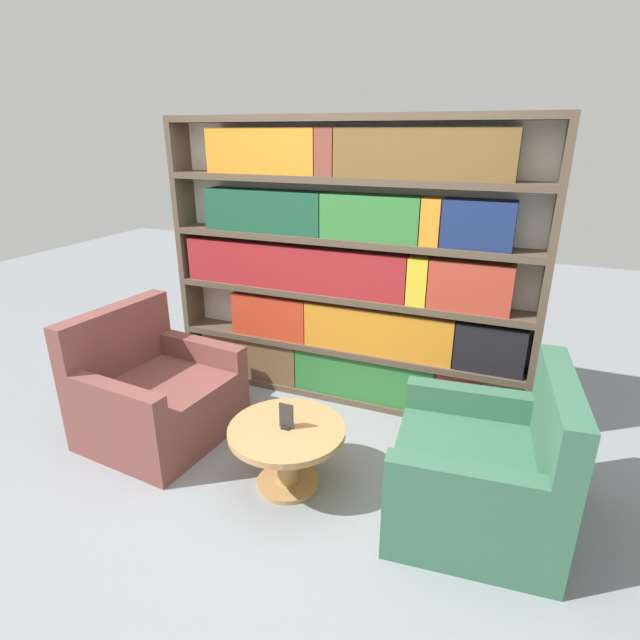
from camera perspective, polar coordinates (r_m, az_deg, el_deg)
The scene contains 6 objects.
ground_plane at distance 3.23m, azimuth -6.53°, elevation -19.70°, with size 14.00×14.00×0.00m, color gray.
bookshelf at distance 3.88m, azimuth 2.94°, elevation 5.52°, with size 2.90×0.30×2.20m.
armchair_left at distance 3.82m, azimuth -18.31°, elevation -8.24°, with size 0.96×1.01×0.93m.
armchair_right at distance 3.05m, azimuth 18.11°, elevation -16.27°, with size 0.97×1.02×0.93m.
coffee_table at distance 3.15m, azimuth -3.78°, elevation -13.97°, with size 0.71×0.71×0.42m.
table_sign at distance 3.05m, azimuth -3.86°, elevation -11.07°, with size 0.09×0.06×0.16m.
Camera 1 is at (1.25, -2.12, 2.09)m, focal length 28.00 mm.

